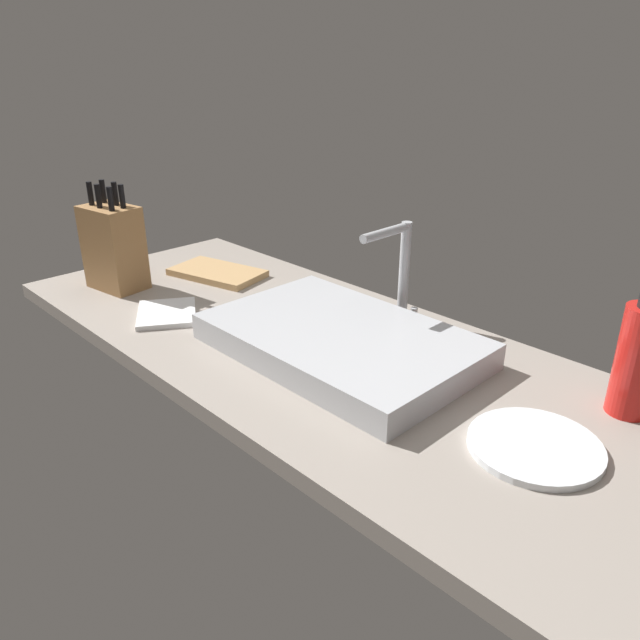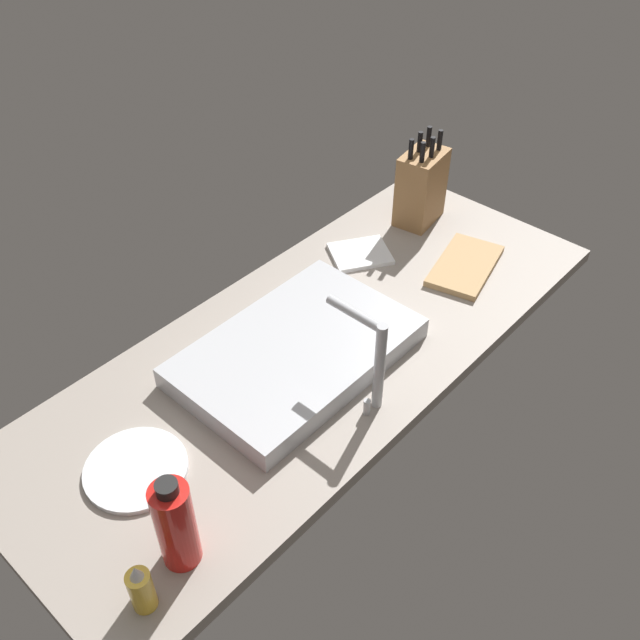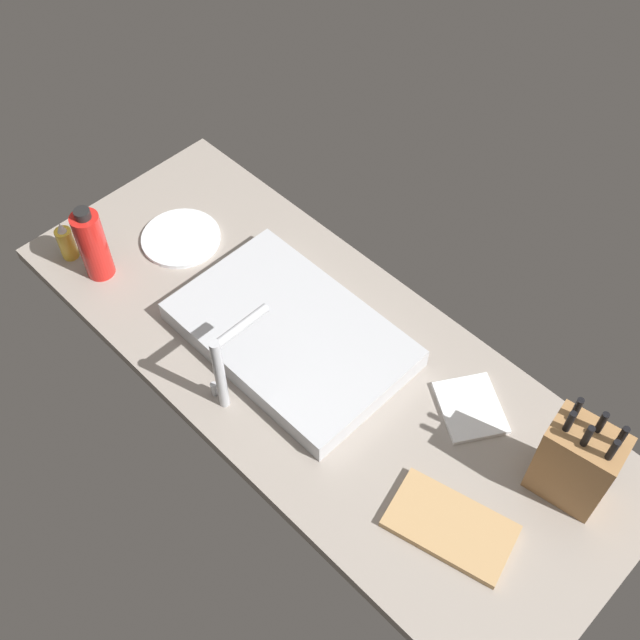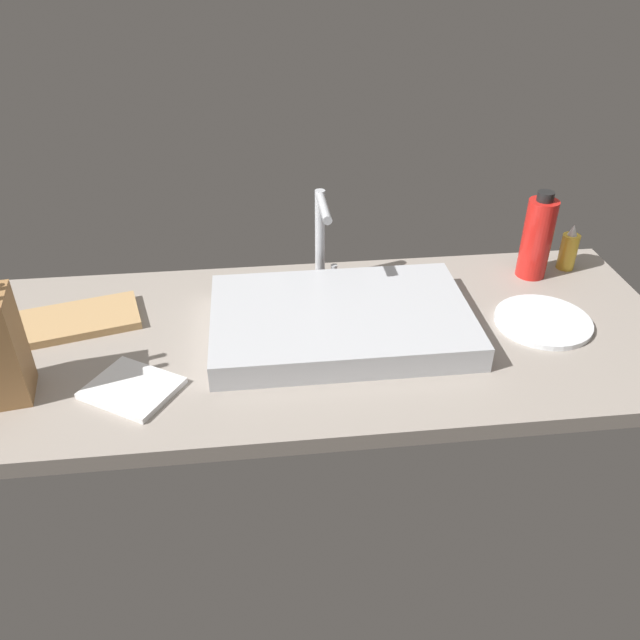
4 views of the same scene
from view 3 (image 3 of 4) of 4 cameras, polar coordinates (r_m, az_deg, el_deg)
name	(u,v)px [view 3 (image 3 of 4)]	position (r cm, az deg, el deg)	size (l,w,h in cm)	color
countertop_slab	(315,362)	(187.14, -0.34, -3.09)	(161.31, 64.15, 3.50)	gray
sink_basin	(291,334)	(186.40, -2.14, -1.05)	(55.41, 35.83, 5.56)	#B7BABF
faucet	(225,362)	(168.99, -6.93, -3.07)	(5.50, 15.62, 23.44)	#B7BABF
knife_block	(576,462)	(167.29, 18.22, -9.85)	(16.15, 12.15, 27.71)	#9E7042
cutting_board	(450,526)	(166.83, 9.51, -14.63)	(25.49, 14.41, 1.80)	tan
soap_bottle	(66,242)	(212.55, -18.05, 5.43)	(4.34, 4.34, 11.99)	gold
water_bottle	(93,245)	(202.70, -16.28, 5.32)	(7.20, 7.20, 21.96)	red
dinner_plate	(181,238)	(212.65, -10.13, 5.92)	(21.15, 21.15, 1.20)	white
dish_towel	(470,408)	(180.85, 10.94, -6.31)	(16.07, 13.40, 1.20)	white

